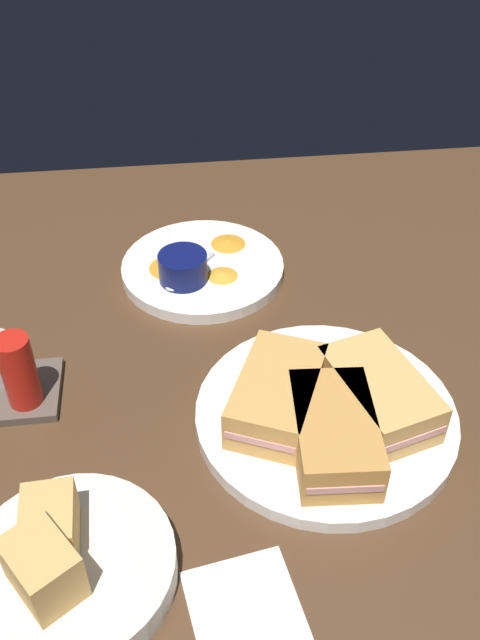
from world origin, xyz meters
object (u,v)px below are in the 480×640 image
at_px(ramekin_dark_sauce, 389,401).
at_px(condiment_caddy, 15,375).
at_px(plate_sandwich_main, 325,415).
at_px(ramekin_light_gravy, 183,267).
at_px(spoon_by_gravy_ramekin, 182,279).
at_px(spoon_by_dark_ramekin, 329,410).
at_px(sandwich_half_extra, 379,394).
at_px(sandwich_half_near, 277,395).
at_px(sandwich_half_far, 334,433).
at_px(bread_basket_rear, 67,565).
at_px(plate_chips_companion, 203,268).

xyz_separation_m(ramekin_dark_sauce, condiment_caddy, (0.09, 0.38, -0.00)).
relative_size(plate_sandwich_main, ramekin_light_gravy, 4.35).
distance_m(ramekin_dark_sauce, spoon_by_gravy_ramekin, 0.32).
distance_m(ramekin_dark_sauce, condiment_caddy, 0.39).
distance_m(spoon_by_dark_ramekin, spoon_by_gravy_ramekin, 0.28).
bearing_deg(condiment_caddy, sandwich_half_extra, -101.73).
relative_size(sandwich_half_near, condiment_caddy, 1.58).
height_order(sandwich_half_extra, spoon_by_gravy_ramekin, sandwich_half_extra).
xyz_separation_m(sandwich_half_extra, ramekin_dark_sauce, (-0.01, -0.01, -0.00)).
bearing_deg(condiment_caddy, sandwich_half_far, -111.33).
distance_m(sandwich_half_far, sandwich_half_extra, 0.07).
distance_m(spoon_by_gravy_ramekin, bread_basket_rear, 0.41).
height_order(sandwich_half_near, sandwich_half_far, same).
distance_m(plate_sandwich_main, sandwich_half_far, 0.06).
bearing_deg(spoon_by_gravy_ramekin, plate_chips_companion, -39.16).
height_order(sandwich_half_near, spoon_by_gravy_ramekin, sandwich_half_near).
bearing_deg(condiment_caddy, plate_chips_companion, -46.33).
bearing_deg(bread_basket_rear, sandwich_half_far, -68.14).
bearing_deg(ramekin_dark_sauce, sandwich_half_far, 118.85).
distance_m(sandwich_half_near, spoon_by_gravy_ramekin, 0.25).
bearing_deg(sandwich_half_near, bread_basket_rear, 127.75).
bearing_deg(ramekin_light_gravy, sandwich_half_near, -161.02).
bearing_deg(plate_chips_companion, bread_basket_rear, 161.12).
bearing_deg(sandwich_half_near, spoon_by_dark_ramekin, -98.66).
distance_m(bread_basket_rear, condiment_caddy, 0.23).
bearing_deg(sandwich_half_far, sandwich_half_extra, -51.01).
distance_m(sandwich_half_extra, bread_basket_rear, 0.34).
bearing_deg(spoon_by_dark_ramekin, plate_chips_companion, 21.25).
bearing_deg(ramekin_light_gravy, spoon_by_gravy_ramekin, 146.69).
xyz_separation_m(sandwich_half_far, ramekin_light_gravy, (0.30, 0.13, -0.00)).
height_order(sandwich_half_extra, ramekin_dark_sauce, sandwich_half_extra).
xyz_separation_m(sandwich_half_extra, condiment_caddy, (0.08, 0.37, -0.01)).
bearing_deg(sandwich_half_near, plate_sandwich_main, -96.01).
height_order(sandwich_half_far, sandwich_half_extra, same).
height_order(plate_sandwich_main, condiment_caddy, condiment_caddy).
relative_size(sandwich_half_near, spoon_by_dark_ramekin, 1.51).
bearing_deg(ramekin_light_gravy, sandwich_half_extra, -143.50).
relative_size(sandwich_half_extra, ramekin_dark_sauce, 1.93).
xyz_separation_m(plate_sandwich_main, ramekin_dark_sauce, (-0.02, -0.06, 0.03)).
relative_size(sandwich_half_near, sandwich_half_extra, 1.02).
xyz_separation_m(plate_sandwich_main, condiment_caddy, (0.07, 0.32, 0.03)).
height_order(ramekin_dark_sauce, spoon_by_gravy_ramekin, ramekin_dark_sauce).
xyz_separation_m(spoon_by_dark_ramekin, bread_basket_rear, (-0.15, 0.26, 0.00)).
distance_m(sandwich_half_near, spoon_by_dark_ramekin, 0.06).
height_order(plate_chips_companion, ramekin_light_gravy, ramekin_light_gravy).
relative_size(plate_sandwich_main, spoon_by_gravy_ramekin, 3.17).
height_order(plate_sandwich_main, ramekin_light_gravy, ramekin_light_gravy).
distance_m(sandwich_half_far, spoon_by_gravy_ramekin, 0.32).
relative_size(ramekin_light_gravy, condiment_caddy, 0.66).
distance_m(plate_sandwich_main, condiment_caddy, 0.33).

